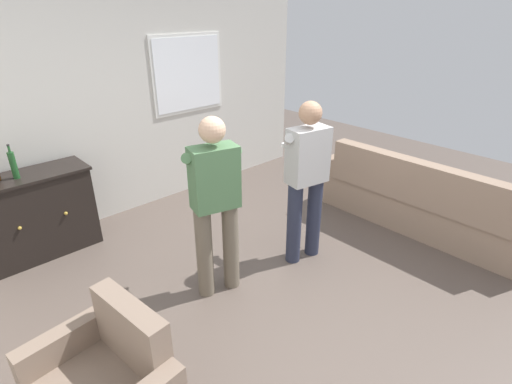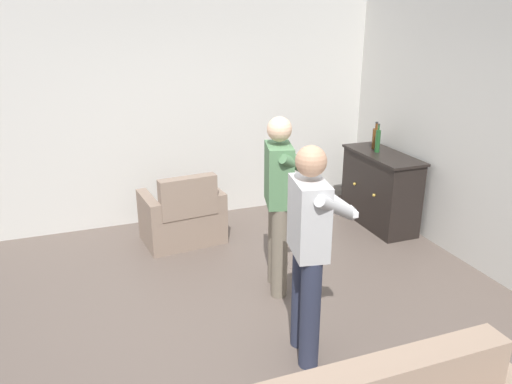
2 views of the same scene
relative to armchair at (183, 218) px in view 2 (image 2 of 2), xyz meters
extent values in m
plane|color=brown|center=(1.86, 0.11, -0.29)|extent=(10.40, 10.40, 0.00)
cube|color=beige|center=(-0.80, 0.11, 1.11)|extent=(0.12, 5.20, 2.80)
cube|color=#7F6B5B|center=(-0.04, 0.00, -0.09)|extent=(0.70, 0.70, 0.40)
cube|color=#7F6B5B|center=(0.22, 0.02, 0.34)|extent=(0.21, 0.65, 0.45)
cube|color=#7F6B5B|center=(0.00, -0.38, 0.01)|extent=(0.65, 0.19, 0.60)
cube|color=#7F6B5B|center=(-0.07, 0.37, 0.01)|extent=(0.65, 0.19, 0.60)
cube|color=black|center=(0.35, 2.41, 0.16)|extent=(1.10, 0.44, 0.89)
cube|color=black|center=(0.35, 2.41, 0.62)|extent=(1.14, 0.48, 0.03)
sphere|color=#B79338|center=(0.13, 2.17, 0.20)|extent=(0.04, 0.04, 0.04)
sphere|color=#B79338|center=(0.57, 2.17, 0.20)|extent=(0.04, 0.04, 0.04)
cylinder|color=#593314|center=(0.10, 2.45, 0.76)|extent=(0.08, 0.08, 0.25)
cylinder|color=#593314|center=(0.10, 2.45, 0.91)|extent=(0.03, 0.03, 0.07)
cylinder|color=#262626|center=(0.10, 2.45, 0.96)|extent=(0.04, 0.04, 0.02)
cylinder|color=#1E4C23|center=(0.26, 2.38, 0.77)|extent=(0.06, 0.06, 0.27)
cylinder|color=#1E4C23|center=(0.26, 2.38, 0.93)|extent=(0.02, 0.02, 0.06)
cylinder|color=#262626|center=(0.26, 2.38, 0.97)|extent=(0.03, 0.03, 0.02)
cylinder|color=#6B6051|center=(1.23, 0.65, 0.15)|extent=(0.15, 0.15, 0.88)
cylinder|color=#6B6051|center=(1.48, 0.58, 0.15)|extent=(0.15, 0.15, 0.88)
cube|color=#4C754C|center=(1.36, 0.61, 0.87)|extent=(0.44, 0.32, 0.55)
sphere|color=#D8AD8C|center=(1.36, 0.61, 1.28)|extent=(0.22, 0.22, 0.22)
cylinder|color=#4C754C|center=(1.29, 0.80, 0.98)|extent=(0.40, 0.34, 0.29)
cylinder|color=#4C754C|center=(1.51, 0.74, 0.98)|extent=(0.24, 0.44, 0.29)
cube|color=white|center=(1.44, 0.92, 0.89)|extent=(0.16, 0.08, 0.04)
cylinder|color=#282D42|center=(2.22, 0.45, 0.15)|extent=(0.15, 0.15, 0.88)
cylinder|color=#282D42|center=(2.47, 0.40, 0.15)|extent=(0.15, 0.15, 0.88)
cube|color=#B7B7B7|center=(2.35, 0.43, 0.87)|extent=(0.43, 0.29, 0.55)
sphere|color=tan|center=(2.35, 0.43, 1.28)|extent=(0.22, 0.22, 0.22)
cylinder|color=#B7B7B7|center=(2.26, 0.60, 0.98)|extent=(0.38, 0.37, 0.29)
cylinder|color=#B7B7B7|center=(2.49, 0.56, 0.98)|extent=(0.27, 0.43, 0.29)
cube|color=white|center=(2.40, 0.74, 0.89)|extent=(0.15, 0.07, 0.04)
camera|label=1|loc=(-0.49, -1.87, 2.19)|focal=28.00mm
camera|label=2|loc=(5.27, -1.06, 2.23)|focal=35.00mm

